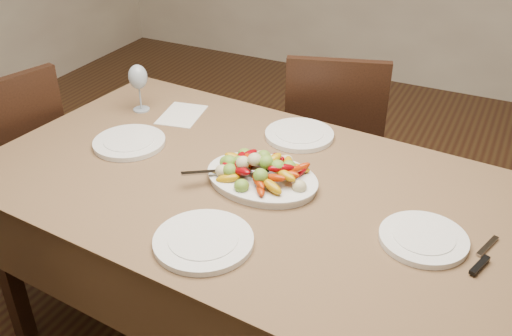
{
  "coord_description": "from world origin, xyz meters",
  "views": [
    {
      "loc": [
        0.85,
        -1.28,
        1.75
      ],
      "look_at": [
        0.16,
        0.1,
        0.82
      ],
      "focal_mm": 40.0,
      "sensor_mm": 36.0,
      "label": 1
    }
  ],
  "objects": [
    {
      "name": "dining_table",
      "position": [
        0.16,
        0.1,
        0.38
      ],
      "size": [
        1.92,
        1.19,
        0.76
      ],
      "primitive_type": "cube",
      "rotation": [
        0.0,
        0.0,
        -0.08
      ],
      "color": "brown",
      "rests_on": "ground"
    },
    {
      "name": "chair_far",
      "position": [
        0.12,
        0.99,
        0.47
      ],
      "size": [
        0.53,
        0.53,
        0.95
      ],
      "primitive_type": null,
      "rotation": [
        0.0,
        0.0,
        3.44
      ],
      "color": "black",
      "rests_on": "ground"
    },
    {
      "name": "chair_left",
      "position": [
        -1.05,
        0.11,
        0.47
      ],
      "size": [
        0.51,
        0.51,
        0.95
      ],
      "primitive_type": null,
      "rotation": [
        0.0,
        0.0,
        -1.83
      ],
      "color": "black",
      "rests_on": "ground"
    },
    {
      "name": "serving_platter",
      "position": [
        0.17,
        0.12,
        0.77
      ],
      "size": [
        0.39,
        0.3,
        0.02
      ],
      "primitive_type": "ellipsoid",
      "rotation": [
        0.0,
        0.0,
        -0.08
      ],
      "color": "white",
      "rests_on": "dining_table"
    },
    {
      "name": "roasted_vegetables",
      "position": [
        0.17,
        0.12,
        0.83
      ],
      "size": [
        0.31,
        0.23,
        0.09
      ],
      "primitive_type": null,
      "rotation": [
        0.0,
        0.0,
        -0.08
      ],
      "color": "#760207",
      "rests_on": "serving_platter"
    },
    {
      "name": "serving_spoon",
      "position": [
        0.1,
        0.09,
        0.81
      ],
      "size": [
        0.24,
        0.24,
        0.03
      ],
      "primitive_type": null,
      "rotation": [
        0.0,
        0.0,
        -0.81
      ],
      "color": "#9EA0A8",
      "rests_on": "serving_platter"
    },
    {
      "name": "plate_left",
      "position": [
        -0.37,
        0.14,
        0.77
      ],
      "size": [
        0.26,
        0.26,
        0.02
      ],
      "primitive_type": "cylinder",
      "color": "white",
      "rests_on": "dining_table"
    },
    {
      "name": "plate_right",
      "position": [
        0.71,
        0.05,
        0.77
      ],
      "size": [
        0.25,
        0.25,
        0.02
      ],
      "primitive_type": "cylinder",
      "color": "white",
      "rests_on": "dining_table"
    },
    {
      "name": "plate_far",
      "position": [
        0.16,
        0.47,
        0.77
      ],
      "size": [
        0.25,
        0.25,
        0.02
      ],
      "primitive_type": "cylinder",
      "color": "white",
      "rests_on": "dining_table"
    },
    {
      "name": "plate_near",
      "position": [
        0.16,
        -0.23,
        0.77
      ],
      "size": [
        0.28,
        0.28,
        0.02
      ],
      "primitive_type": "cylinder",
      "color": "white",
      "rests_on": "dining_table"
    },
    {
      "name": "wine_glass",
      "position": [
        -0.51,
        0.4,
        0.86
      ],
      "size": [
        0.08,
        0.08,
        0.2
      ],
      "primitive_type": null,
      "color": "#8C99A5",
      "rests_on": "dining_table"
    },
    {
      "name": "menu_card",
      "position": [
        -0.33,
        0.43,
        0.76
      ],
      "size": [
        0.19,
        0.23,
        0.0
      ],
      "primitive_type": "cube",
      "rotation": [
        0.0,
        0.0,
        0.19
      ],
      "color": "silver",
      "rests_on": "dining_table"
    },
    {
      "name": "table_knife",
      "position": [
        0.87,
        0.05,
        0.76
      ],
      "size": [
        0.08,
        0.2,
        0.01
      ],
      "primitive_type": null,
      "rotation": [
        0.0,
        0.0,
        -0.31
      ],
      "color": "#9EA0A8",
      "rests_on": "dining_table"
    }
  ]
}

